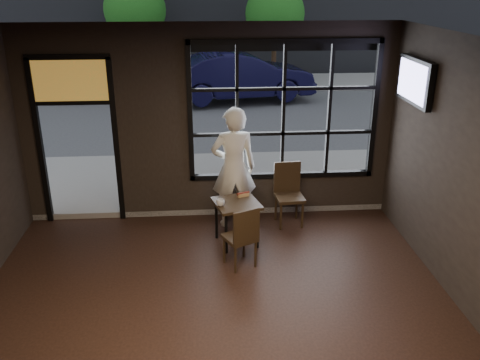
{
  "coord_description": "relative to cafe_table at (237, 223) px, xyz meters",
  "views": [
    {
      "loc": [
        -0.1,
        -4.42,
        3.8
      ],
      "look_at": [
        0.4,
        2.2,
        1.15
      ],
      "focal_mm": 38.0,
      "sensor_mm": 36.0,
      "label": 1
    }
  ],
  "objects": [
    {
      "name": "window_frame",
      "position": [
        0.83,
        1.02,
        1.46
      ],
      "size": [
        3.06,
        0.12,
        2.28
      ],
      "primitive_type": "cube",
      "color": "black",
      "rests_on": "ground"
    },
    {
      "name": "street_asphalt",
      "position": [
        -0.37,
        21.52,
        -0.36
      ],
      "size": [
        60.0,
        41.0,
        0.04
      ],
      "primitive_type": "cube",
      "color": "#545456",
      "rests_on": "ground"
    },
    {
      "name": "cafe_table",
      "position": [
        0.0,
        0.0,
        0.0
      ],
      "size": [
        0.78,
        0.78,
        0.69
      ],
      "primitive_type": "cube",
      "rotation": [
        0.0,
        0.0,
        0.26
      ],
      "color": "black",
      "rests_on": "floor"
    },
    {
      "name": "floor",
      "position": [
        -0.37,
        -2.48,
        -0.35
      ],
      "size": [
        6.0,
        7.0,
        0.02
      ],
      "primitive_type": "cube",
      "color": "black",
      "rests_on": "ground"
    },
    {
      "name": "chair_window",
      "position": [
        0.9,
        0.58,
        0.17
      ],
      "size": [
        0.48,
        0.48,
        1.02
      ],
      "primitive_type": "cube",
      "rotation": [
        0.0,
        0.0,
        0.08
      ],
      "color": "black",
      "rests_on": "floor"
    },
    {
      "name": "navy_car",
      "position": [
        0.76,
        9.44,
        0.53
      ],
      "size": [
        4.88,
        2.41,
        1.54
      ],
      "primitive_type": "imported",
      "rotation": [
        0.0,
        0.0,
        1.74
      ],
      "color": "black",
      "rests_on": "street_asphalt"
    },
    {
      "name": "maroon_car",
      "position": [
        -3.49,
        10.42,
        0.47
      ],
      "size": [
        4.37,
        2.17,
        1.43
      ],
      "primitive_type": "imported",
      "rotation": [
        0.0,
        0.0,
        1.69
      ],
      "color": "#330C07",
      "rests_on": "street_asphalt"
    },
    {
      "name": "ceiling",
      "position": [
        -0.37,
        -2.48,
        2.87
      ],
      "size": [
        6.0,
        7.0,
        0.02
      ],
      "primitive_type": "cube",
      "color": "black",
      "rests_on": "ground"
    },
    {
      "name": "tree_right",
      "position": [
        2.23,
        12.22,
        2.24
      ],
      "size": [
        2.15,
        2.15,
        3.67
      ],
      "color": "#332114",
      "rests_on": "street_asphalt"
    },
    {
      "name": "hotdog",
      "position": [
        0.11,
        0.21,
        0.37
      ],
      "size": [
        0.22,
        0.15,
        0.06
      ],
      "primitive_type": null,
      "rotation": [
        0.0,
        0.0,
        0.36
      ],
      "color": "tan",
      "rests_on": "cafe_table"
    },
    {
      "name": "tv",
      "position": [
        2.56,
        0.12,
        2.09
      ],
      "size": [
        0.12,
        1.1,
        0.64
      ],
      "primitive_type": "cube",
      "color": "black",
      "rests_on": "wall_right"
    },
    {
      "name": "tree_left",
      "position": [
        -2.84,
        12.81,
        2.36
      ],
      "size": [
        2.25,
        2.25,
        3.85
      ],
      "color": "#332114",
      "rests_on": "street_asphalt"
    },
    {
      "name": "stained_transom",
      "position": [
        -2.47,
        1.02,
        2.01
      ],
      "size": [
        1.2,
        0.06,
        0.7
      ],
      "primitive_type": "cube",
      "color": "orange",
      "rests_on": "ground"
    },
    {
      "name": "man",
      "position": [
        -0.0,
        0.64,
        0.65
      ],
      "size": [
        0.76,
        0.53,
        1.98
      ],
      "primitive_type": "imported",
      "rotation": [
        0.0,
        0.0,
        3.22
      ],
      "color": "white",
      "rests_on": "floor"
    },
    {
      "name": "cup",
      "position": [
        -0.25,
        -0.11,
        0.39
      ],
      "size": [
        0.16,
        0.16,
        0.1
      ],
      "primitive_type": "imported",
      "rotation": [
        0.0,
        0.0,
        0.41
      ],
      "color": "silver",
      "rests_on": "cafe_table"
    },
    {
      "name": "chair_near",
      "position": [
        -0.0,
        -0.64,
        0.12
      ],
      "size": [
        0.53,
        0.53,
        0.92
      ],
      "primitive_type": "cube",
      "rotation": [
        0.0,
        0.0,
        3.59
      ],
      "color": "black",
      "rests_on": "floor"
    }
  ]
}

